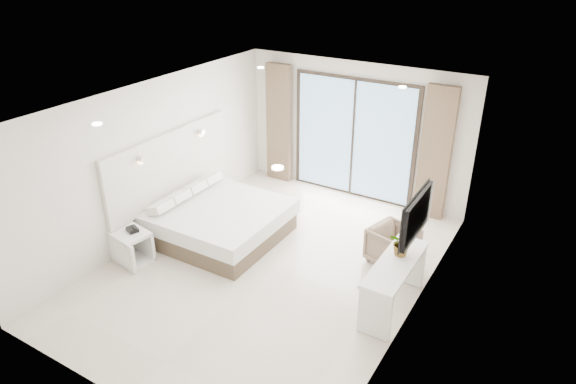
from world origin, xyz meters
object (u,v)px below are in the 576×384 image
console_desk (395,275)px  armchair (393,244)px  bed (219,221)px  nightstand (132,247)px

console_desk → armchair: bearing=110.5°
bed → armchair: (2.89, 0.79, 0.04)m
nightstand → console_desk: (4.02, 1.03, 0.29)m
bed → nightstand: 1.52m
console_desk → bed: bearing=174.7°
nightstand → armchair: (3.61, 2.13, 0.07)m
nightstand → console_desk: size_ratio=0.44×
nightstand → armchair: bearing=40.6°
nightstand → armchair: 4.20m
console_desk → armchair: (-0.41, 1.10, -0.21)m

